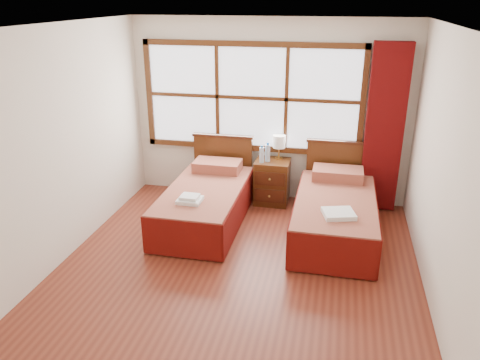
# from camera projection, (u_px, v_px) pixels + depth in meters

# --- Properties ---
(floor) EXTENTS (4.50, 4.50, 0.00)m
(floor) POSITION_uv_depth(u_px,v_px,m) (235.00, 274.00, 5.14)
(floor) COLOR maroon
(floor) RESTS_ON ground
(ceiling) EXTENTS (4.50, 4.50, 0.00)m
(ceiling) POSITION_uv_depth(u_px,v_px,m) (234.00, 27.00, 4.18)
(ceiling) COLOR white
(ceiling) RESTS_ON wall_back
(wall_back) EXTENTS (4.00, 0.00, 4.00)m
(wall_back) POSITION_uv_depth(u_px,v_px,m) (269.00, 112.00, 6.71)
(wall_back) COLOR silver
(wall_back) RESTS_ON floor
(wall_left) EXTENTS (0.00, 4.50, 4.50)m
(wall_left) POSITION_uv_depth(u_px,v_px,m) (54.00, 150.00, 5.06)
(wall_left) COLOR silver
(wall_left) RESTS_ON floor
(wall_right) EXTENTS (0.00, 4.50, 4.50)m
(wall_right) POSITION_uv_depth(u_px,v_px,m) (447.00, 179.00, 4.27)
(wall_right) COLOR silver
(wall_right) RESTS_ON floor
(window) EXTENTS (3.16, 0.06, 1.56)m
(window) POSITION_uv_depth(u_px,v_px,m) (252.00, 98.00, 6.65)
(window) COLOR white
(window) RESTS_ON wall_back
(curtain) EXTENTS (0.50, 0.16, 2.30)m
(curtain) POSITION_uv_depth(u_px,v_px,m) (384.00, 129.00, 6.31)
(curtain) COLOR #5A0909
(curtain) RESTS_ON wall_back
(bed_left) EXTENTS (0.98, 2.00, 0.95)m
(bed_left) POSITION_uv_depth(u_px,v_px,m) (206.00, 201.00, 6.26)
(bed_left) COLOR #3F1B0D
(bed_left) RESTS_ON floor
(bed_right) EXTENTS (1.00, 2.02, 0.96)m
(bed_right) POSITION_uv_depth(u_px,v_px,m) (335.00, 213.00, 5.92)
(bed_right) COLOR #3F1B0D
(bed_right) RESTS_ON floor
(nightstand) EXTENTS (0.49, 0.48, 0.65)m
(nightstand) POSITION_uv_depth(u_px,v_px,m) (272.00, 182.00, 6.82)
(nightstand) COLOR #4E2811
(nightstand) RESTS_ON floor
(towels_left) EXTENTS (0.29, 0.26, 0.09)m
(towels_left) POSITION_uv_depth(u_px,v_px,m) (190.00, 199.00, 5.70)
(towels_left) COLOR white
(towels_left) RESTS_ON bed_left
(towels_right) EXTENTS (0.42, 0.39, 0.05)m
(towels_right) POSITION_uv_depth(u_px,v_px,m) (339.00, 214.00, 5.33)
(towels_right) COLOR white
(towels_right) RESTS_ON bed_right
(lamp) EXTENTS (0.18, 0.18, 0.35)m
(lamp) POSITION_uv_depth(u_px,v_px,m) (279.00, 142.00, 6.69)
(lamp) COLOR gold
(lamp) RESTS_ON nightstand
(bottle_near) EXTENTS (0.07, 0.07, 0.25)m
(bottle_near) POSITION_uv_depth(u_px,v_px,m) (262.00, 155.00, 6.59)
(bottle_near) COLOR #ABC4DC
(bottle_near) RESTS_ON nightstand
(bottle_far) EXTENTS (0.07, 0.07, 0.28)m
(bottle_far) POSITION_uv_depth(u_px,v_px,m) (268.00, 153.00, 6.63)
(bottle_far) COLOR #ABC4DC
(bottle_far) RESTS_ON nightstand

